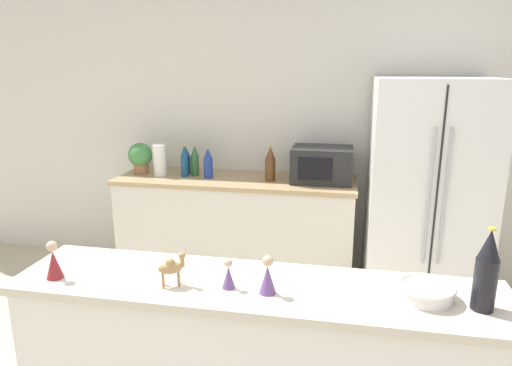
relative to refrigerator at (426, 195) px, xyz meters
The scene contains 17 objects.
wall_back 1.29m from the refrigerator, 160.19° to the left, with size 8.00×0.06×2.55m.
back_counter 1.57m from the refrigerator, behind, with size 1.99×0.63×0.91m.
refrigerator is the anchor object (origin of this frame).
potted_plant 2.37m from the refrigerator, behind, with size 0.21×0.21×0.27m.
paper_towel_roll 2.17m from the refrigerator, behind, with size 0.11×0.11×0.27m.
microwave 0.83m from the refrigerator, behind, with size 0.48×0.37×0.28m.
back_bottle_0 1.98m from the refrigerator, behind, with size 0.08×0.08×0.25m.
back_bottle_1 1.88m from the refrigerator, behind, with size 0.07×0.07×0.27m.
back_bottle_2 1.74m from the refrigerator, behind, with size 0.08×0.08×0.26m.
back_bottle_3 1.23m from the refrigerator, behind, with size 0.08×0.08×0.29m.
back_bottle_4 1.95m from the refrigerator, behind, with size 0.06×0.06×0.27m.
wine_bottle 1.95m from the refrigerator, 93.81° to the right, with size 0.08×0.08×0.31m.
fruit_bowl 1.92m from the refrigerator, 99.38° to the right, with size 0.21×0.21×0.06m.
camel_figurine 2.35m from the refrigerator, 122.90° to the right, with size 0.11×0.08×0.14m.
wise_man_figurine_blue 2.16m from the refrigerator, 114.60° to the right, with size 0.07×0.07×0.15m.
wise_man_figurine_crimson 2.22m from the refrigerator, 118.40° to the right, with size 0.05×0.05×0.12m.
wise_man_figurine_purple 2.67m from the refrigerator, 131.49° to the right, with size 0.07×0.07×0.16m.
Camera 1 is at (0.52, -1.20, 1.82)m, focal length 32.00 mm.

